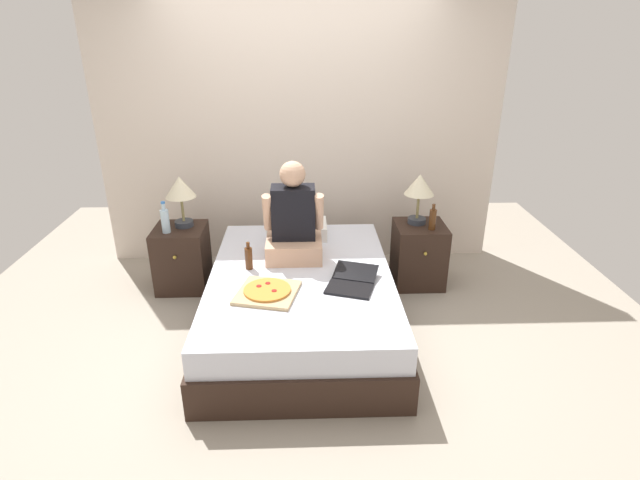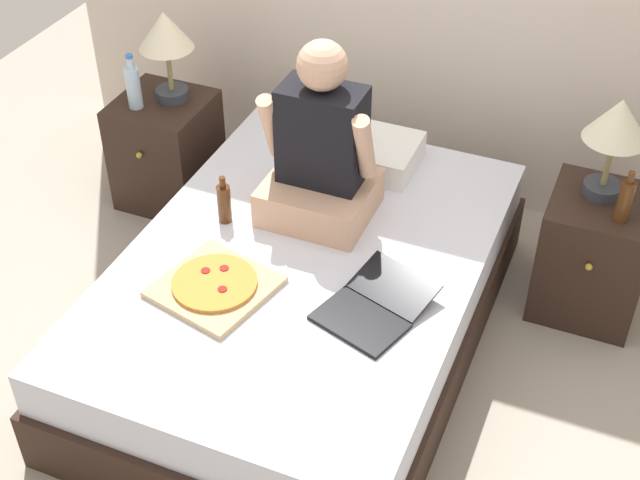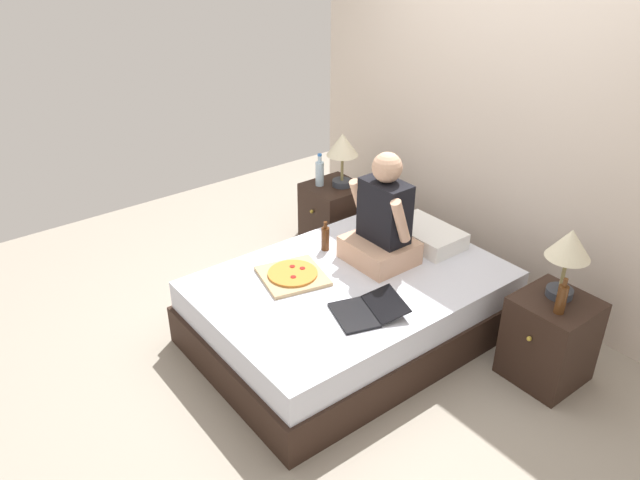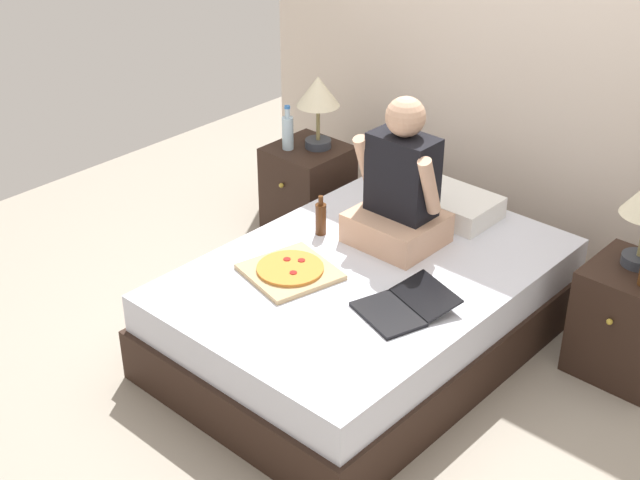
# 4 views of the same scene
# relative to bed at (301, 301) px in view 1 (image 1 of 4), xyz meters

# --- Properties ---
(ground_plane) EXTENTS (5.77, 5.77, 0.00)m
(ground_plane) POSITION_rel_bed_xyz_m (0.00, 0.00, -0.23)
(ground_plane) COLOR #9E9384
(wall_back) EXTENTS (3.77, 0.12, 2.50)m
(wall_back) POSITION_rel_bed_xyz_m (0.00, 1.37, 1.02)
(wall_back) COLOR beige
(wall_back) RESTS_ON ground
(bed) EXTENTS (1.40, 2.02, 0.47)m
(bed) POSITION_rel_bed_xyz_m (0.00, 0.00, 0.00)
(bed) COLOR black
(bed) RESTS_ON ground
(nightstand_left) EXTENTS (0.44, 0.47, 0.57)m
(nightstand_left) POSITION_rel_bed_xyz_m (-1.06, 0.71, 0.05)
(nightstand_left) COLOR black
(nightstand_left) RESTS_ON ground
(lamp_on_left_nightstand) EXTENTS (0.26, 0.26, 0.45)m
(lamp_on_left_nightstand) POSITION_rel_bed_xyz_m (-1.02, 0.76, 0.66)
(lamp_on_left_nightstand) COLOR #333842
(lamp_on_left_nightstand) RESTS_ON nightstand_left
(water_bottle) EXTENTS (0.07, 0.07, 0.28)m
(water_bottle) POSITION_rel_bed_xyz_m (-1.14, 0.62, 0.45)
(water_bottle) COLOR silver
(water_bottle) RESTS_ON nightstand_left
(nightstand_right) EXTENTS (0.44, 0.47, 0.57)m
(nightstand_right) POSITION_rel_bed_xyz_m (1.06, 0.71, 0.05)
(nightstand_right) COLOR black
(nightstand_right) RESTS_ON ground
(lamp_on_right_nightstand) EXTENTS (0.26, 0.26, 0.45)m
(lamp_on_right_nightstand) POSITION_rel_bed_xyz_m (1.03, 0.76, 0.66)
(lamp_on_right_nightstand) COLOR #333842
(lamp_on_right_nightstand) RESTS_ON nightstand_right
(beer_bottle) EXTENTS (0.06, 0.06, 0.23)m
(beer_bottle) POSITION_rel_bed_xyz_m (1.13, 0.61, 0.43)
(beer_bottle) COLOR #512D14
(beer_bottle) RESTS_ON nightstand_right
(pillow) EXTENTS (0.52, 0.34, 0.12)m
(pillow) POSITION_rel_bed_xyz_m (-0.03, 0.73, 0.30)
(pillow) COLOR white
(pillow) RESTS_ON bed
(person_seated) EXTENTS (0.47, 0.40, 0.78)m
(person_seated) POSITION_rel_bed_xyz_m (-0.05, 0.31, 0.53)
(person_seated) COLOR tan
(person_seated) RESTS_ON bed
(laptop) EXTENTS (0.43, 0.49, 0.07)m
(laptop) POSITION_rel_bed_xyz_m (0.36, -0.21, 0.26)
(laptop) COLOR black
(laptop) RESTS_ON bed
(pizza_box) EXTENTS (0.48, 0.48, 0.04)m
(pizza_box) POSITION_rel_bed_xyz_m (-0.23, -0.31, 0.26)
(pizza_box) COLOR tan
(pizza_box) RESTS_ON bed
(beer_bottle_on_bed) EXTENTS (0.06, 0.06, 0.22)m
(beer_bottle_on_bed) POSITION_rel_bed_xyz_m (-0.40, 0.09, 0.33)
(beer_bottle_on_bed) COLOR #4C2811
(beer_bottle_on_bed) RESTS_ON bed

